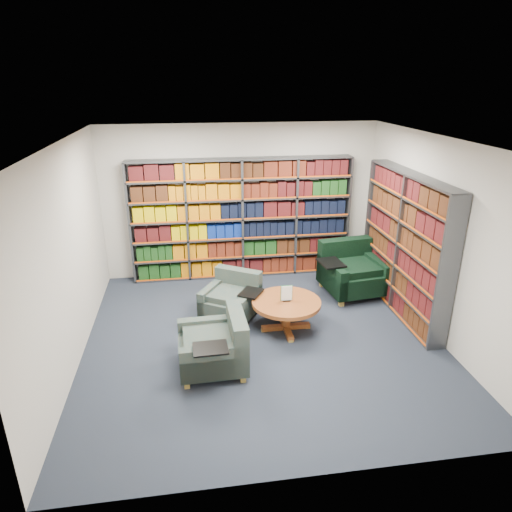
{
  "coord_description": "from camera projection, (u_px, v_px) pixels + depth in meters",
  "views": [
    {
      "loc": [
        -0.94,
        -5.65,
        3.54
      ],
      "look_at": [
        0.0,
        0.6,
        1.05
      ],
      "focal_mm": 32.0,
      "sensor_mm": 36.0,
      "label": 1
    }
  ],
  "objects": [
    {
      "name": "coffee_table",
      "position": [
        286.0,
        307.0,
        6.71
      ],
      "size": [
        1.02,
        1.02,
        0.71
      ],
      "color": "#9D4F20",
      "rests_on": "ground"
    },
    {
      "name": "chair_teal_front",
      "position": [
        218.0,
        347.0,
        5.84
      ],
      "size": [
        0.87,
        1.0,
        0.77
      ],
      "color": "#022633",
      "rests_on": "ground"
    },
    {
      "name": "bookshelf_right",
      "position": [
        404.0,
        245.0,
        7.1
      ],
      "size": [
        0.28,
        2.5,
        2.2
      ],
      "color": "#47494F",
      "rests_on": "ground"
    },
    {
      "name": "room_shell",
      "position": [
        263.0,
        248.0,
        6.11
      ],
      "size": [
        5.02,
        5.02,
        2.82
      ],
      "color": "black",
      "rests_on": "ground"
    },
    {
      "name": "chair_green_right",
      "position": [
        350.0,
        272.0,
        7.97
      ],
      "size": [
        1.2,
        1.08,
        0.88
      ],
      "color": "black",
      "rests_on": "ground"
    },
    {
      "name": "bookshelf_back",
      "position": [
        242.0,
        219.0,
        8.38
      ],
      "size": [
        4.0,
        0.28,
        2.2
      ],
      "color": "#47494F",
      "rests_on": "ground"
    },
    {
      "name": "chair_teal_left",
      "position": [
        233.0,
        299.0,
        7.18
      ],
      "size": [
        1.06,
        1.06,
        0.7
      ],
      "color": "#022633",
      "rests_on": "ground"
    }
  ]
}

